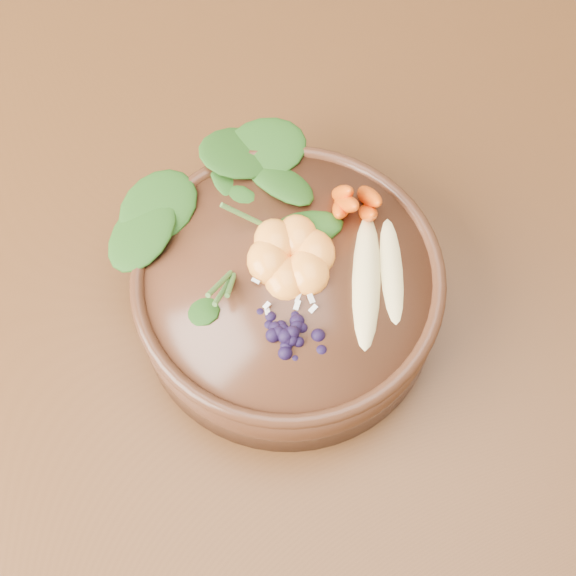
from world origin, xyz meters
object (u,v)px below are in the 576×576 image
object	(u,v)px
carrot_cluster	(349,182)
banana_halves	(381,268)
stoneware_bowl	(288,293)
dining_table	(532,252)
mandarin_cluster	(291,249)
kale_heap	(243,204)
blueberry_pile	(288,326)

from	to	relation	value
carrot_cluster	banana_halves	size ratio (longest dim) A/B	0.50
stoneware_bowl	carrot_cluster	size ratio (longest dim) A/B	3.62
dining_table	mandarin_cluster	world-z (taller)	mandarin_cluster
kale_heap	stoneware_bowl	bearing A→B (deg)	-66.35
carrot_cluster	blueberry_pile	distance (m)	0.13
stoneware_bowl	blueberry_pile	world-z (taller)	blueberry_pile
dining_table	mandarin_cluster	distance (m)	0.32
kale_heap	banana_halves	distance (m)	0.12
carrot_cluster	mandarin_cluster	bearing A→B (deg)	-129.81
banana_halves	blueberry_pile	xyz separation A→B (m)	(-0.08, -0.04, 0.01)
dining_table	stoneware_bowl	bearing A→B (deg)	-166.58
dining_table	banana_halves	distance (m)	0.28
banana_halves	carrot_cluster	bearing A→B (deg)	113.06
dining_table	blueberry_pile	size ratio (longest dim) A/B	13.58
stoneware_bowl	blueberry_pile	size ratio (longest dim) A/B	2.16
mandarin_cluster	blueberry_pile	bearing A→B (deg)	-102.49
kale_heap	blueberry_pile	xyz separation A→B (m)	(0.02, -0.11, -0.00)
mandarin_cluster	blueberry_pile	world-z (taller)	blueberry_pile
dining_table	kale_heap	distance (m)	0.35
carrot_cluster	mandarin_cluster	distance (m)	0.07
blueberry_pile	dining_table	bearing A→B (deg)	22.53
banana_halves	dining_table	bearing A→B (deg)	34.61
kale_heap	blueberry_pile	distance (m)	0.11
blueberry_pile	stoneware_bowl	bearing A→B (deg)	79.64
dining_table	blueberry_pile	xyz separation A→B (m)	(-0.28, -0.12, 0.18)
dining_table	carrot_cluster	bearing A→B (deg)	-177.66
mandarin_cluster	stoneware_bowl	bearing A→B (deg)	-109.56
kale_heap	carrot_cluster	world-z (taller)	carrot_cluster
mandarin_cluster	kale_heap	bearing A→B (deg)	124.99
carrot_cluster	blueberry_pile	size ratio (longest dim) A/B	0.60
dining_table	stoneware_bowl	xyz separation A→B (m)	(-0.27, -0.06, 0.13)
stoneware_bowl	dining_table	bearing A→B (deg)	13.42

